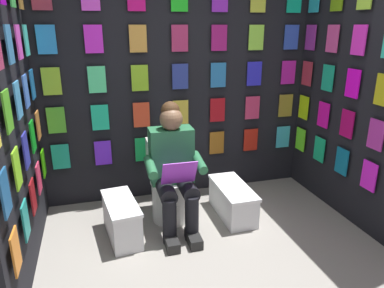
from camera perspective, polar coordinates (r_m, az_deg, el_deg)
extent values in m
cube|color=black|center=(3.89, -2.18, 9.04)|extent=(2.99, 0.10, 2.41)
cube|color=#1AA389|center=(3.88, -20.19, -1.91)|extent=(0.17, 0.01, 0.26)
cube|color=#6722EE|center=(3.86, -13.99, -1.39)|extent=(0.17, 0.01, 0.26)
cube|color=green|center=(3.89, -7.80, -0.85)|extent=(0.17, 0.01, 0.26)
cube|color=#1AF0EC|center=(3.96, -1.78, -0.32)|extent=(0.17, 0.01, 0.26)
cube|color=#905515|center=(4.08, 3.96, 0.19)|extent=(0.17, 0.01, 0.26)
cube|color=red|center=(4.23, 9.34, 0.67)|extent=(0.17, 0.01, 0.26)
cube|color=#3BB2D2|center=(4.42, 14.29, 1.10)|extent=(0.17, 0.01, 0.26)
cube|color=green|center=(3.77, -20.83, 3.55)|extent=(0.17, 0.01, 0.26)
cube|color=#1ACE97|center=(3.75, -14.43, 4.11)|extent=(0.17, 0.01, 0.26)
cube|color=red|center=(3.78, -8.05, 4.62)|extent=(0.17, 0.01, 0.26)
cube|color=gold|center=(3.86, -1.84, 5.07)|extent=(0.17, 0.01, 0.26)
cube|color=#A90F18|center=(3.97, 4.08, 5.43)|extent=(0.17, 0.01, 0.26)
cube|color=#C8325E|center=(4.13, 9.61, 5.72)|extent=(0.17, 0.01, 0.26)
cube|color=olive|center=(4.33, 14.69, 5.94)|extent=(0.17, 0.01, 0.26)
cube|color=#99CB2B|center=(3.70, -21.50, 9.28)|extent=(0.17, 0.01, 0.26)
cube|color=#50EF96|center=(3.68, -14.91, 9.89)|extent=(0.17, 0.01, 0.26)
cube|color=#89C424|center=(3.71, -8.32, 10.37)|extent=(0.17, 0.01, 0.26)
cube|color=navy|center=(3.79, -1.90, 10.71)|extent=(0.17, 0.01, 0.26)
cube|color=#2570B5|center=(3.91, 4.21, 10.91)|extent=(0.17, 0.01, 0.26)
cube|color=#2928D0|center=(4.07, 9.90, 10.98)|extent=(0.17, 0.01, 0.26)
cube|color=#B61C9E|center=(4.26, 15.11, 10.96)|extent=(0.17, 0.01, 0.26)
cube|color=#298CE2|center=(3.66, -22.21, 15.17)|extent=(0.17, 0.01, 0.26)
cube|color=#DA27DF|center=(3.65, -15.42, 15.83)|extent=(0.17, 0.01, 0.26)
cube|color=gold|center=(3.68, -8.60, 16.27)|extent=(0.17, 0.01, 0.26)
cube|color=#AD2A5D|center=(3.75, -1.96, 16.50)|extent=(0.17, 0.01, 0.26)
cube|color=#9E186C|center=(3.88, 4.35, 16.52)|extent=(0.17, 0.01, 0.26)
cube|color=#95E342|center=(4.04, 10.20, 16.36)|extent=(0.17, 0.01, 0.26)
cube|color=blue|center=(4.24, 15.55, 16.08)|extent=(0.17, 0.01, 0.26)
cube|color=#11B588|center=(4.24, 16.02, 21.23)|extent=(0.17, 0.01, 0.26)
cube|color=black|center=(3.70, 25.02, 6.88)|extent=(0.10, 1.84, 2.41)
cube|color=#6BF221|center=(4.38, 16.90, 0.72)|extent=(0.01, 0.17, 0.26)
cube|color=#17B573|center=(4.09, 19.63, -0.81)|extent=(0.01, 0.17, 0.26)
cube|color=#0E688E|center=(3.81, 22.76, -2.57)|extent=(0.01, 0.17, 0.26)
cube|color=#E11ADB|center=(3.55, 26.39, -4.57)|extent=(0.01, 0.17, 0.26)
cube|color=#AEE312|center=(4.29, 17.37, 5.59)|extent=(0.01, 0.17, 0.26)
cube|color=#E210A1|center=(3.99, 20.21, 4.38)|extent=(0.01, 0.17, 0.26)
cube|color=#AD0C59|center=(3.70, 23.49, 2.97)|extent=(0.01, 0.17, 0.26)
cube|color=#A82A94|center=(3.44, 27.28, 1.33)|extent=(0.01, 0.17, 0.26)
cube|color=#A52C3A|center=(4.22, 17.87, 10.65)|extent=(0.01, 0.17, 0.26)
cube|color=#17A47A|center=(3.92, 20.83, 9.81)|extent=(0.01, 0.17, 0.26)
cube|color=#ED0CD8|center=(3.63, 24.25, 8.79)|extent=(0.01, 0.17, 0.26)
cube|color=gold|center=(3.36, 28.23, 7.57)|extent=(0.01, 0.17, 0.26)
cube|color=#93288F|center=(4.19, 18.39, 15.81)|extent=(0.01, 0.17, 0.26)
cube|color=#D74291|center=(3.89, 21.48, 15.36)|extent=(0.01, 0.17, 0.26)
cube|color=#F02ACC|center=(3.60, 25.07, 14.78)|extent=(0.01, 0.17, 0.26)
cube|color=black|center=(2.89, -27.30, 3.75)|extent=(0.10, 1.84, 2.41)
cube|color=orange|center=(2.44, -26.28, -15.12)|extent=(0.01, 0.17, 0.26)
cube|color=teal|center=(2.75, -25.00, -10.95)|extent=(0.01, 0.17, 0.26)
cube|color=maroon|center=(3.08, -24.01, -7.66)|extent=(0.01, 0.17, 0.26)
cube|color=#E6355B|center=(3.42, -23.23, -5.00)|extent=(0.01, 0.17, 0.26)
cube|color=#39A709|center=(3.76, -22.59, -2.82)|extent=(0.01, 0.17, 0.26)
cube|color=#205890|center=(2.26, -27.64, -6.93)|extent=(0.01, 0.17, 0.26)
cube|color=#86D925|center=(2.60, -26.12, -3.54)|extent=(0.01, 0.17, 0.26)
cube|color=#2F32A6|center=(2.94, -24.97, -0.93)|extent=(0.01, 0.17, 0.26)
cube|color=#10971E|center=(3.29, -24.05, 1.13)|extent=(0.01, 0.17, 0.26)
cube|color=orange|center=(3.65, -23.32, 2.79)|extent=(0.01, 0.17, 0.26)
cube|color=#51AE26|center=(2.50, -27.34, 4.65)|extent=(0.01, 0.17, 0.26)
cube|color=#4497D7|center=(2.85, -25.99, 6.34)|extent=(0.01, 0.17, 0.26)
cube|color=#4376E6|center=(3.21, -24.94, 7.65)|extent=(0.01, 0.17, 0.26)
cube|color=#1B66B4|center=(3.58, -24.09, 8.69)|extent=(0.01, 0.17, 0.26)
cube|color=teal|center=(2.81, -27.10, 13.96)|extent=(0.01, 0.17, 0.26)
cube|color=#E848CB|center=(3.18, -25.88, 14.41)|extent=(0.01, 0.17, 0.26)
cube|color=#47DDCA|center=(3.54, -24.91, 14.77)|extent=(0.01, 0.17, 0.26)
cylinder|color=white|center=(3.56, -3.30, -8.94)|extent=(0.38, 0.38, 0.40)
cylinder|color=white|center=(3.47, -3.37, -5.83)|extent=(0.41, 0.41, 0.02)
cube|color=white|center=(3.65, -4.23, -1.79)|extent=(0.38, 0.19, 0.36)
cylinder|color=white|center=(3.56, -3.97, -2.27)|extent=(0.39, 0.07, 0.39)
cube|color=#286B42|center=(3.34, -3.34, -1.78)|extent=(0.40, 0.23, 0.52)
sphere|color=brown|center=(3.21, -3.35, 4.00)|extent=(0.21, 0.21, 0.21)
sphere|color=#472D19|center=(3.22, -3.48, 5.30)|extent=(0.17, 0.17, 0.17)
cylinder|color=black|center=(3.28, -0.83, -6.82)|extent=(0.16, 0.40, 0.15)
cylinder|color=black|center=(3.24, -4.29, -7.19)|extent=(0.16, 0.40, 0.15)
cylinder|color=black|center=(3.23, -0.02, -11.79)|extent=(0.12, 0.12, 0.42)
cylinder|color=black|center=(3.19, -3.58, -12.23)|extent=(0.12, 0.12, 0.42)
cube|color=black|center=(3.27, 0.25, -14.83)|extent=(0.11, 0.26, 0.09)
cube|color=black|center=(3.23, -3.30, -15.31)|extent=(0.11, 0.26, 0.09)
cylinder|color=#286B42|center=(3.24, 1.13, -2.93)|extent=(0.09, 0.31, 0.13)
cylinder|color=#286B42|center=(3.15, -6.60, -3.65)|extent=(0.09, 0.31, 0.13)
cube|color=purple|center=(3.05, -2.04, -4.64)|extent=(0.30, 0.13, 0.23)
cube|color=silver|center=(3.35, -11.14, -11.91)|extent=(0.31, 0.61, 0.33)
cube|color=white|center=(3.26, -11.33, -9.20)|extent=(0.33, 0.64, 0.03)
cube|color=silver|center=(3.67, 6.46, -9.13)|extent=(0.28, 0.66, 0.29)
cube|color=white|center=(3.60, 6.55, -6.90)|extent=(0.30, 0.69, 0.03)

